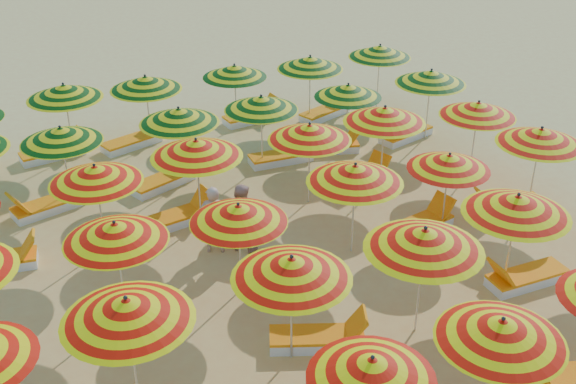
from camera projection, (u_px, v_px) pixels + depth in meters
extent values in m
plane|color=#D7B55F|center=(297.00, 269.00, 15.13)|extent=(120.00, 120.00, 0.00)
cone|color=#D96900|center=(372.00, 368.00, 10.00)|extent=(1.89, 1.89, 0.35)
sphere|color=black|center=(373.00, 357.00, 9.90)|extent=(0.06, 0.06, 0.06)
cylinder|color=silver|center=(494.00, 374.00, 10.96)|extent=(0.04, 0.04, 1.96)
cone|color=#D96900|center=(501.00, 330.00, 10.55)|extent=(2.23, 2.23, 0.37)
sphere|color=black|center=(504.00, 319.00, 10.45)|extent=(0.07, 0.07, 0.07)
cylinder|color=silver|center=(133.00, 356.00, 11.25)|extent=(0.04, 0.04, 2.06)
cone|color=#D96900|center=(127.00, 310.00, 10.83)|extent=(2.34, 2.34, 0.39)
sphere|color=black|center=(125.00, 298.00, 10.72)|extent=(0.07, 0.07, 0.07)
cylinder|color=silver|center=(291.00, 311.00, 12.25)|extent=(0.04, 0.04, 2.04)
cone|color=#D96900|center=(292.00, 268.00, 11.83)|extent=(2.22, 2.22, 0.39)
sphere|color=black|center=(292.00, 256.00, 11.72)|extent=(0.07, 0.07, 0.07)
cylinder|color=silver|center=(420.00, 283.00, 12.90)|extent=(0.04, 0.04, 2.12)
cone|color=#D96900|center=(424.00, 239.00, 12.46)|extent=(2.42, 2.42, 0.40)
sphere|color=black|center=(426.00, 228.00, 12.35)|extent=(0.07, 0.07, 0.07)
cylinder|color=silver|center=(510.00, 245.00, 14.05)|extent=(0.04, 0.04, 2.07)
cone|color=#D96900|center=(517.00, 205.00, 13.62)|extent=(2.20, 2.20, 0.39)
sphere|color=black|center=(519.00, 194.00, 13.52)|extent=(0.07, 0.07, 0.07)
cylinder|color=silver|center=(120.00, 271.00, 13.40)|extent=(0.04, 0.04, 1.94)
cone|color=#D96900|center=(115.00, 232.00, 13.00)|extent=(2.23, 2.23, 0.37)
sphere|color=black|center=(114.00, 222.00, 12.90)|extent=(0.06, 0.06, 0.06)
cylinder|color=silver|center=(240.00, 250.00, 14.04)|extent=(0.04, 0.04, 1.90)
cone|color=#D96900|center=(238.00, 214.00, 13.65)|extent=(2.21, 2.21, 0.36)
sphere|color=black|center=(238.00, 204.00, 13.55)|extent=(0.06, 0.06, 0.06)
cylinder|color=silver|center=(353.00, 211.00, 15.26)|extent=(0.04, 0.04, 2.03)
cone|color=#D96900|center=(355.00, 174.00, 14.84)|extent=(2.63, 2.63, 0.39)
sphere|color=black|center=(356.00, 164.00, 14.73)|extent=(0.07, 0.07, 0.07)
cylinder|color=silver|center=(445.00, 194.00, 16.13)|extent=(0.03, 0.03, 1.83)
cone|color=#D96900|center=(449.00, 162.00, 15.75)|extent=(2.18, 2.18, 0.35)
sphere|color=black|center=(450.00, 154.00, 15.65)|extent=(0.06, 0.06, 0.06)
cylinder|color=silver|center=(534.00, 170.00, 16.95)|extent=(0.04, 0.04, 2.02)
cone|color=#D96900|center=(541.00, 136.00, 16.53)|extent=(2.07, 2.07, 0.38)
sphere|color=black|center=(542.00, 127.00, 16.42)|extent=(0.07, 0.07, 0.07)
cylinder|color=silver|center=(100.00, 210.00, 15.36)|extent=(0.04, 0.04, 1.97)
cone|color=#D96900|center=(95.00, 174.00, 14.95)|extent=(2.61, 2.61, 0.37)
sphere|color=black|center=(94.00, 165.00, 14.85)|extent=(0.07, 0.07, 0.07)
cylinder|color=silver|center=(199.00, 184.00, 16.28)|extent=(0.04, 0.04, 2.06)
cone|color=#D96900|center=(196.00, 148.00, 15.86)|extent=(2.19, 2.19, 0.39)
sphere|color=black|center=(196.00, 139.00, 15.75)|extent=(0.07, 0.07, 0.07)
cylinder|color=silver|center=(309.00, 165.00, 17.21)|extent=(0.04, 0.04, 1.99)
cone|color=#D96900|center=(310.00, 132.00, 16.80)|extent=(2.56, 2.56, 0.38)
sphere|color=black|center=(310.00, 124.00, 16.70)|extent=(0.07, 0.07, 0.07)
cylinder|color=silver|center=(382.00, 148.00, 18.02)|extent=(0.04, 0.04, 2.04)
cone|color=#D96900|center=(385.00, 115.00, 17.60)|extent=(2.52, 2.52, 0.39)
sphere|color=black|center=(385.00, 106.00, 17.49)|extent=(0.07, 0.07, 0.07)
cylinder|color=silver|center=(474.00, 140.00, 18.57)|extent=(0.04, 0.04, 1.94)
cone|color=#D96900|center=(478.00, 109.00, 18.16)|extent=(2.11, 2.11, 0.37)
sphere|color=black|center=(479.00, 101.00, 18.06)|extent=(0.06, 0.06, 0.06)
cylinder|color=silver|center=(66.00, 167.00, 17.20)|extent=(0.04, 0.04, 1.93)
cone|color=#6A6E03|center=(61.00, 135.00, 16.80)|extent=(2.03, 2.03, 0.37)
sphere|color=black|center=(60.00, 127.00, 16.70)|extent=(0.06, 0.06, 0.06)
cylinder|color=silver|center=(181.00, 148.00, 18.08)|extent=(0.04, 0.04, 1.99)
cone|color=#6A6E03|center=(179.00, 116.00, 17.67)|extent=(2.47, 2.47, 0.38)
sphere|color=black|center=(178.00, 108.00, 17.57)|extent=(0.07, 0.07, 0.07)
cylinder|color=silver|center=(262.00, 133.00, 18.93)|extent=(0.04, 0.04, 1.94)
cone|color=#6A6E03|center=(261.00, 103.00, 18.53)|extent=(1.98, 1.98, 0.37)
sphere|color=black|center=(261.00, 95.00, 18.43)|extent=(0.06, 0.06, 0.06)
cylinder|color=silver|center=(347.00, 118.00, 19.94)|extent=(0.04, 0.04, 1.85)
cone|color=#6A6E03|center=(348.00, 91.00, 19.56)|extent=(2.16, 2.16, 0.35)
sphere|color=black|center=(348.00, 84.00, 19.46)|extent=(0.06, 0.06, 0.06)
cylinder|color=silver|center=(428.00, 106.00, 20.54)|extent=(0.04, 0.04, 2.00)
cone|color=#6A6E03|center=(431.00, 77.00, 20.12)|extent=(2.35, 2.35, 0.38)
sphere|color=black|center=(432.00, 69.00, 20.02)|extent=(0.07, 0.07, 0.07)
cylinder|color=silver|center=(69.00, 122.00, 19.50)|extent=(0.04, 0.04, 2.01)
cone|color=#6A6E03|center=(64.00, 92.00, 19.08)|extent=(2.55, 2.55, 0.38)
sphere|color=black|center=(63.00, 84.00, 18.98)|extent=(0.07, 0.07, 0.07)
cylinder|color=silver|center=(148.00, 112.00, 20.15)|extent=(0.04, 0.04, 1.99)
cone|color=#6A6E03|center=(146.00, 83.00, 19.73)|extent=(2.13, 2.13, 0.38)
sphere|color=black|center=(145.00, 75.00, 19.63)|extent=(0.07, 0.07, 0.07)
cylinder|color=silver|center=(236.00, 98.00, 21.29)|extent=(0.04, 0.04, 1.88)
cone|color=#6A6E03|center=(235.00, 71.00, 20.90)|extent=(1.95, 1.95, 0.36)
sphere|color=black|center=(234.00, 64.00, 20.80)|extent=(0.06, 0.06, 0.06)
cylinder|color=silver|center=(310.00, 90.00, 21.70)|extent=(0.04, 0.04, 1.97)
cone|color=#6A6E03|center=(310.00, 63.00, 21.29)|extent=(2.61, 2.61, 0.38)
sphere|color=black|center=(310.00, 56.00, 21.19)|extent=(0.07, 0.07, 0.07)
cylinder|color=silver|center=(378.00, 77.00, 22.73)|extent=(0.04, 0.04, 1.95)
cone|color=#6A6E03|center=(380.00, 51.00, 22.33)|extent=(2.36, 2.36, 0.37)
sphere|color=black|center=(380.00, 45.00, 22.23)|extent=(0.07, 0.07, 0.07)
cube|color=white|center=(576.00, 380.00, 12.09)|extent=(1.80, 1.10, 0.20)
cube|color=orange|center=(539.00, 367.00, 11.88)|extent=(0.53, 0.67, 0.48)
cube|color=white|center=(317.00, 341.00, 12.98)|extent=(1.79, 1.15, 0.20)
cube|color=orange|center=(317.00, 335.00, 12.92)|extent=(1.79, 1.15, 0.06)
cube|color=orange|center=(356.00, 324.00, 12.83)|extent=(0.55, 0.67, 0.48)
cube|color=white|center=(527.00, 279.00, 14.65)|extent=(1.70, 0.59, 0.20)
cube|color=orange|center=(528.00, 274.00, 14.59)|extent=(1.70, 0.59, 0.06)
cube|color=orange|center=(501.00, 273.00, 14.24)|extent=(0.37, 0.58, 0.48)
cube|color=white|center=(418.00, 227.00, 16.42)|extent=(1.79, 0.94, 0.20)
cube|color=orange|center=(419.00, 223.00, 16.36)|extent=(1.79, 0.94, 0.06)
cube|color=orange|center=(441.00, 205.00, 16.61)|extent=(0.48, 0.65, 0.48)
cube|color=white|center=(509.00, 208.00, 17.21)|extent=(1.73, 0.69, 0.20)
cube|color=orange|center=(510.00, 203.00, 17.15)|extent=(1.73, 0.69, 0.06)
cube|color=orange|center=(486.00, 200.00, 16.84)|extent=(0.40, 0.60, 0.48)
cube|color=orange|center=(27.00, 245.00, 15.12)|extent=(0.44, 0.62, 0.48)
cube|color=white|center=(176.00, 220.00, 16.71)|extent=(1.78, 0.89, 0.20)
cube|color=orange|center=(175.00, 215.00, 16.65)|extent=(1.78, 0.89, 0.06)
cube|color=orange|center=(202.00, 199.00, 16.89)|extent=(0.47, 0.64, 0.48)
cube|color=white|center=(360.00, 183.00, 18.31)|extent=(1.79, 1.16, 0.20)
cube|color=orange|center=(361.00, 179.00, 18.24)|extent=(1.79, 1.16, 0.06)
cube|color=orange|center=(379.00, 163.00, 18.57)|extent=(0.55, 0.67, 0.48)
cube|color=white|center=(49.00, 207.00, 17.24)|extent=(1.79, 1.03, 0.20)
cube|color=orange|center=(48.00, 202.00, 17.18)|extent=(1.79, 1.03, 0.06)
cube|color=orange|center=(18.00, 203.00, 16.69)|extent=(0.51, 0.66, 0.48)
cube|color=white|center=(163.00, 183.00, 18.34)|extent=(1.79, 1.18, 0.20)
cube|color=orange|center=(162.00, 178.00, 18.27)|extent=(1.79, 1.18, 0.06)
cube|color=orange|center=(183.00, 162.00, 18.61)|extent=(0.56, 0.67, 0.48)
cube|color=white|center=(281.00, 159.00, 19.57)|extent=(1.71, 0.62, 0.20)
cube|color=orange|center=(281.00, 154.00, 19.51)|extent=(1.71, 0.62, 0.06)
cube|color=orange|center=(304.00, 143.00, 19.64)|extent=(0.38, 0.59, 0.48)
cube|color=white|center=(328.00, 148.00, 20.18)|extent=(1.79, 0.98, 0.20)
cube|color=orange|center=(328.00, 144.00, 20.12)|extent=(1.79, 0.98, 0.06)
cube|color=orange|center=(352.00, 135.00, 20.11)|extent=(0.50, 0.65, 0.48)
cube|color=white|center=(406.00, 136.00, 20.92)|extent=(1.79, 1.04, 0.20)
cube|color=orange|center=(406.00, 131.00, 20.86)|extent=(1.79, 1.04, 0.06)
cube|color=orange|center=(390.00, 131.00, 20.37)|extent=(0.51, 0.66, 0.48)
cube|color=white|center=(53.00, 154.00, 19.81)|extent=(1.77, 0.84, 0.20)
cube|color=orange|center=(52.00, 150.00, 19.75)|extent=(1.77, 0.84, 0.06)
cube|color=orange|center=(76.00, 137.00, 19.97)|extent=(0.45, 0.63, 0.48)
cube|color=white|center=(132.00, 143.00, 20.45)|extent=(1.80, 1.11, 0.20)
cube|color=orange|center=(131.00, 139.00, 20.39)|extent=(1.80, 1.11, 0.06)
cube|color=orange|center=(151.00, 125.00, 20.70)|extent=(0.54, 0.67, 0.48)
cube|color=white|center=(251.00, 118.00, 22.06)|extent=(1.76, 0.80, 0.20)
cube|color=orange|center=(251.00, 114.00, 22.00)|extent=(1.76, 0.80, 0.06)
cube|color=orange|center=(271.00, 103.00, 22.21)|extent=(0.44, 0.62, 0.48)
cube|color=white|center=(324.00, 114.00, 22.38)|extent=(1.79, 1.16, 0.20)
cube|color=orange|center=(324.00, 110.00, 22.32)|extent=(1.79, 1.16, 0.06)
cube|color=orange|center=(340.00, 98.00, 22.64)|extent=(0.55, 0.67, 0.48)
imported|color=tan|center=(241.00, 217.00, 15.51)|extent=(0.95, 0.95, 1.55)
imported|color=tan|center=(214.00, 220.00, 15.37)|extent=(0.67, 0.55, 1.58)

